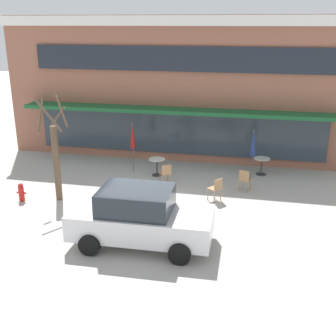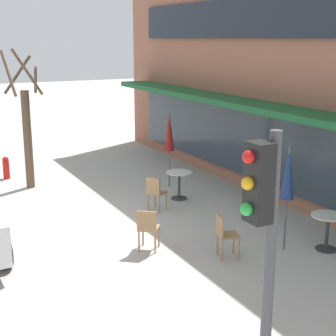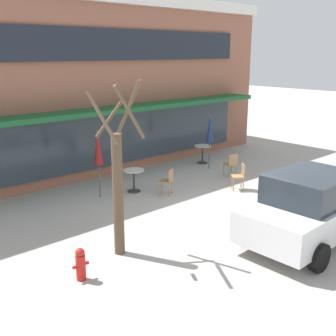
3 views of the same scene
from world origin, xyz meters
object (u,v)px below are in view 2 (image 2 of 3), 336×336
Objects in this scene: cafe_chair_2 at (155,191)px; patio_umbrella_green_folded at (288,173)px; traffic_light_pole at (263,240)px; fire_hydrant at (6,168)px; cafe_chair_0 at (225,233)px; street_tree at (27,129)px; cafe_table_near_wall at (179,181)px; cafe_chair_1 at (148,227)px; patio_umbrella_cream_folded at (169,132)px; cafe_table_streetside at (328,226)px.

patio_umbrella_green_folded is at bearing 20.91° from cafe_chair_2.
traffic_light_pole is 12.34m from fire_hydrant.
cafe_chair_0 is 0.26× the size of traffic_light_pole.
street_tree reaches higher than traffic_light_pole.
cafe_table_near_wall is at bearing 121.13° from cafe_chair_2.
patio_umbrella_cream_folded is at bearing 147.21° from cafe_chair_1.
cafe_chair_0 reaches higher than cafe_table_near_wall.
cafe_chair_0 is at bearing 150.63° from traffic_light_pole.
cafe_chair_2 is (-3.83, -2.06, 0.01)m from cafe_table_streetside.
patio_umbrella_cream_folded is at bearing 52.44° from fire_hydrant.
cafe_table_near_wall is at bearing -166.71° from cafe_table_streetside.
fire_hydrant is (-7.08, -1.53, -0.17)m from cafe_chair_1.
patio_umbrella_cream_folded is 5.24m from cafe_chair_0.
street_tree is 1.17× the size of traffic_light_pole.
patio_umbrella_cream_folded is 4.07m from street_tree.
cafe_chair_0 is (-0.64, -2.09, 0.01)m from cafe_table_streetside.
street_tree is (-1.83, -3.64, 0.10)m from patio_umbrella_cream_folded.
cafe_chair_2 is (-3.41, -1.30, -1.10)m from patio_umbrella_green_folded.
cafe_chair_2 is at bearing 29.42° from fire_hydrant.
patio_umbrella_cream_folded is 5.29m from fire_hydrant.
patio_umbrella_green_folded is at bearing 26.08° from fire_hydrant.
traffic_light_pole reaches higher than fire_hydrant.
cafe_table_streetside is 1.08× the size of fire_hydrant.
street_tree is at bearing -147.10° from cafe_chair_2.
traffic_light_pole is at bearing 2.01° from fire_hydrant.
cafe_table_near_wall is 0.22× the size of traffic_light_pole.
patio_umbrella_cream_folded is at bearing 158.05° from traffic_light_pole.
cafe_chair_1 is 0.26× the size of traffic_light_pole.
street_tree reaches higher than patio_umbrella_cream_folded.
cafe_chair_2 reaches higher than fire_hydrant.
traffic_light_pole is at bearing -51.84° from cafe_table_streetside.
cafe_chair_1 is (2.79, -2.24, 0.01)m from cafe_table_near_wall.
cafe_table_streetside is 8.71m from street_tree.
patio_umbrella_cream_folded is at bearing 165.52° from cafe_table_near_wall.
cafe_chair_0 is at bearing -99.59° from patio_umbrella_green_folded.
cafe_table_near_wall is 8.76m from traffic_light_pole.
patio_umbrella_green_folded reaches higher than cafe_chair_2.
cafe_table_near_wall is 3.58m from cafe_chair_1.
cafe_chair_1 is 5.51m from traffic_light_pole.
traffic_light_pole reaches higher than cafe_chair_0.
cafe_chair_2 reaches higher than cafe_table_streetside.
street_tree is at bearing 18.51° from fire_hydrant.
patio_umbrella_green_folded is 2.47× the size of cafe_chair_2.
fire_hydrant is at bearing -177.99° from traffic_light_pole.
cafe_table_near_wall is 1.08× the size of fire_hydrant.
patio_umbrella_cream_folded is 2.47× the size of cafe_chair_0.
traffic_light_pole is at bearing -22.98° from cafe_table_near_wall.
traffic_light_pole reaches higher than cafe_chair_1.
cafe_table_streetside is at bearing 28.33° from cafe_chair_2.
cafe_table_near_wall is 3.94m from cafe_chair_0.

